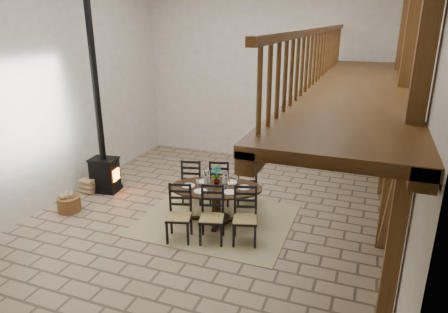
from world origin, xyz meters
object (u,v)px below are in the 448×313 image
at_px(log_basket, 69,203).
at_px(wood_stove, 102,146).
at_px(dining_table, 216,203).
at_px(log_stack, 88,186).

bearing_deg(log_basket, wood_stove, 86.08).
relative_size(dining_table, wood_stove, 0.48).
distance_m(dining_table, wood_stove, 3.17).
height_order(wood_stove, log_stack, wood_stove).
bearing_deg(log_basket, dining_table, 12.63).
bearing_deg(wood_stove, log_basket, -100.69).
distance_m(dining_table, log_basket, 3.22).
bearing_deg(dining_table, log_basket, 176.47).
height_order(dining_table, wood_stove, wood_stove).
bearing_deg(log_stack, dining_table, -3.42).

